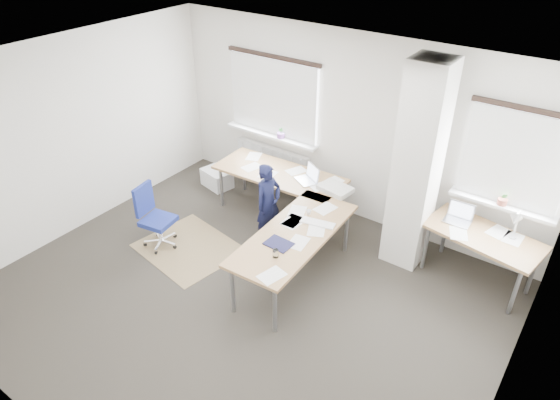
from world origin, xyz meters
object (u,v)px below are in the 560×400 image
Objects in this scene: desk_side at (483,237)px; person at (268,203)px; task_chair at (158,229)px; desk_main at (289,203)px.

desk_side is 2.84m from person.
task_chair is (-3.92, -1.84, -0.42)m from desk_side.
desk_side reaches higher than task_chair.
task_chair is at bearing -144.82° from desk_side.
desk_side is 1.25× the size of person.
desk_side reaches higher than person.
desk_side is 1.60× the size of task_chair.
task_chair is 0.78× the size of person.
person is (-0.32, -0.06, -0.09)m from desk_main.
desk_main is at bearing -69.82° from person.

